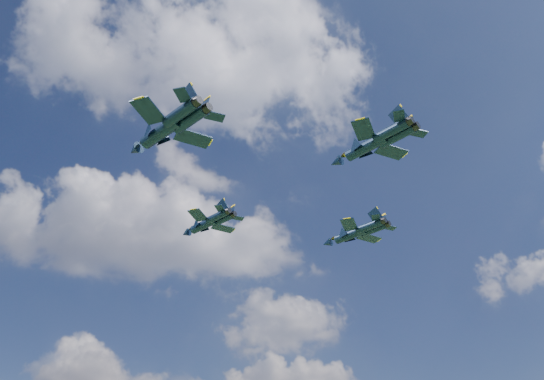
% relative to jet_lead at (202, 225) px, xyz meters
% --- Properties ---
extents(jet_lead, '(12.44, 13.08, 3.47)m').
position_rel_jet_lead_xyz_m(jet_lead, '(0.00, 0.00, 0.00)').
color(jet_lead, black).
extents(jet_left, '(15.25, 16.44, 4.32)m').
position_rel_jet_lead_xyz_m(jet_left, '(-6.49, -27.57, -0.39)').
color(jet_left, black).
extents(jet_right, '(13.29, 13.85, 3.69)m').
position_rel_jet_lead_xyz_m(jet_right, '(28.17, -1.76, -1.30)').
color(jet_right, black).
extents(jet_slot, '(13.32, 14.82, 3.84)m').
position_rel_jet_lead_xyz_m(jet_slot, '(24.26, -28.07, -0.74)').
color(jet_slot, black).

